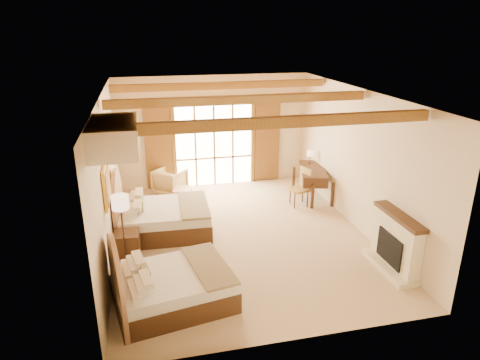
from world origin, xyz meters
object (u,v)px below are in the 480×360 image
object	(u,v)px
nightstand	(127,246)
armchair	(170,181)
bed_near	(165,285)
desk	(312,182)
bed_far	(157,216)

from	to	relation	value
nightstand	armchair	xyz separation A→B (m)	(1.12, 3.47, 0.06)
bed_near	armchair	xyz separation A→B (m)	(0.47, 5.17, -0.03)
nightstand	armchair	bearing A→B (deg)	76.16
armchair	bed_near	bearing A→B (deg)	124.62
nightstand	armchair	size ratio (longest dim) A/B	0.76
bed_near	desk	world-z (taller)	bed_near
bed_far	nightstand	world-z (taller)	bed_far
bed_far	armchair	world-z (taller)	bed_far
armchair	desk	world-z (taller)	desk
bed_near	armchair	world-z (taller)	bed_near
bed_far	armchair	bearing A→B (deg)	81.42
bed_far	desk	world-z (taller)	bed_far
bed_near	nightstand	xyz separation A→B (m)	(-0.65, 1.70, -0.09)
bed_near	bed_far	xyz separation A→B (m)	(-0.01, 2.74, 0.03)
nightstand	bed_near	bearing A→B (deg)	-65.00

